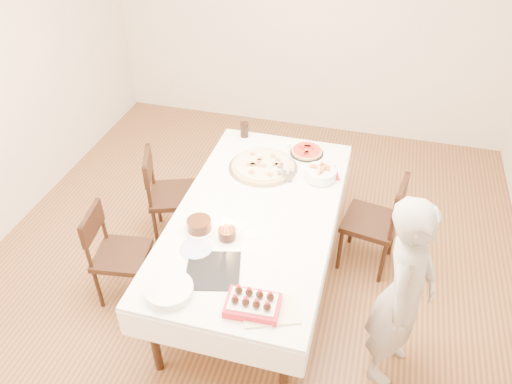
% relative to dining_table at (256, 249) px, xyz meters
% --- Properties ---
extents(floor, '(5.00, 5.00, 0.00)m').
position_rel_dining_table_xyz_m(floor, '(-0.09, 0.11, -0.38)').
color(floor, brown).
rests_on(floor, ground).
extents(wall_back, '(4.50, 0.04, 2.70)m').
position_rel_dining_table_xyz_m(wall_back, '(-0.09, 2.61, 0.98)').
color(wall_back, beige).
rests_on(wall_back, floor).
extents(dining_table, '(1.36, 2.25, 0.75)m').
position_rel_dining_table_xyz_m(dining_table, '(0.00, 0.00, 0.00)').
color(dining_table, white).
rests_on(dining_table, floor).
extents(chair_right_savory, '(0.52, 0.52, 0.88)m').
position_rel_dining_table_xyz_m(chair_right_savory, '(0.83, 0.47, 0.07)').
color(chair_right_savory, black).
rests_on(chair_right_savory, floor).
extents(chair_left_savory, '(0.57, 0.57, 0.87)m').
position_rel_dining_table_xyz_m(chair_left_savory, '(-0.84, 0.39, 0.06)').
color(chair_left_savory, black).
rests_on(chair_left_savory, floor).
extents(chair_left_dessert, '(0.47, 0.47, 0.82)m').
position_rel_dining_table_xyz_m(chair_left_dessert, '(-0.95, -0.37, 0.03)').
color(chair_left_dessert, black).
rests_on(chair_left_dessert, floor).
extents(person, '(0.48, 0.60, 1.44)m').
position_rel_dining_table_xyz_m(person, '(1.07, -0.49, 0.35)').
color(person, '#9F9995').
rests_on(person, floor).
extents(pizza_white, '(0.64, 0.64, 0.04)m').
position_rel_dining_table_xyz_m(pizza_white, '(-0.09, 0.55, 0.40)').
color(pizza_white, beige).
rests_on(pizza_white, dining_table).
extents(pizza_pepperoni, '(0.32, 0.32, 0.04)m').
position_rel_dining_table_xyz_m(pizza_pepperoni, '(0.22, 0.86, 0.40)').
color(pizza_pepperoni, red).
rests_on(pizza_pepperoni, dining_table).
extents(red_placemat, '(0.27, 0.27, 0.01)m').
position_rel_dining_table_xyz_m(red_placemat, '(0.41, 0.61, 0.38)').
color(red_placemat, '#B21E1E').
rests_on(red_placemat, dining_table).
extents(pasta_bowl, '(0.28, 0.28, 0.08)m').
position_rel_dining_table_xyz_m(pasta_bowl, '(0.39, 0.53, 0.42)').
color(pasta_bowl, white).
rests_on(pasta_bowl, dining_table).
extents(taper_candle, '(0.10, 0.10, 0.37)m').
position_rel_dining_table_xyz_m(taper_candle, '(0.14, 0.44, 0.56)').
color(taper_candle, white).
rests_on(taper_candle, dining_table).
extents(shaker_pair, '(0.12, 0.12, 0.11)m').
position_rel_dining_table_xyz_m(shaker_pair, '(0.07, 0.44, 0.43)').
color(shaker_pair, white).
rests_on(shaker_pair, dining_table).
extents(cola_glass, '(0.07, 0.07, 0.14)m').
position_rel_dining_table_xyz_m(cola_glass, '(-0.37, 0.98, 0.44)').
color(cola_glass, black).
rests_on(cola_glass, dining_table).
extents(layer_cake, '(0.23, 0.23, 0.09)m').
position_rel_dining_table_xyz_m(layer_cake, '(-0.33, -0.30, 0.42)').
color(layer_cake, '#381C0E').
rests_on(layer_cake, dining_table).
extents(cake_board, '(0.41, 0.41, 0.01)m').
position_rel_dining_table_xyz_m(cake_board, '(-0.11, -0.64, 0.38)').
color(cake_board, black).
rests_on(cake_board, dining_table).
extents(birthday_cake, '(0.13, 0.13, 0.13)m').
position_rel_dining_table_xyz_m(birthday_cake, '(-0.12, -0.32, 0.45)').
color(birthday_cake, '#381D0F').
rests_on(birthday_cake, dining_table).
extents(strawberry_box, '(0.33, 0.23, 0.08)m').
position_rel_dining_table_xyz_m(strawberry_box, '(0.21, -0.86, 0.41)').
color(strawberry_box, red).
rests_on(strawberry_box, dining_table).
extents(box_lid, '(0.39, 0.33, 0.03)m').
position_rel_dining_table_xyz_m(box_lid, '(0.32, -0.85, 0.38)').
color(box_lid, beige).
rests_on(box_lid, dining_table).
extents(plate_stack, '(0.33, 0.33, 0.06)m').
position_rel_dining_table_xyz_m(plate_stack, '(-0.30, -0.88, 0.41)').
color(plate_stack, white).
rests_on(plate_stack, dining_table).
extents(china_plate, '(0.29, 0.29, 0.01)m').
position_rel_dining_table_xyz_m(china_plate, '(-0.29, -0.47, 0.38)').
color(china_plate, white).
rests_on(china_plate, dining_table).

